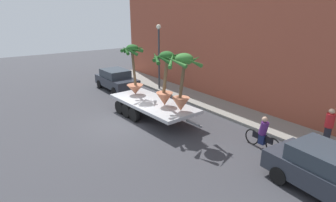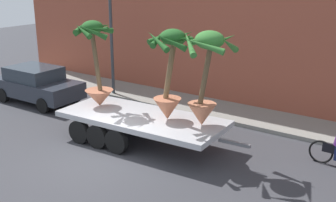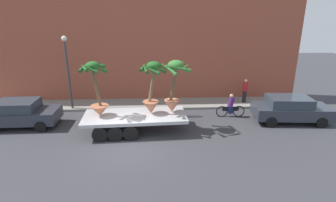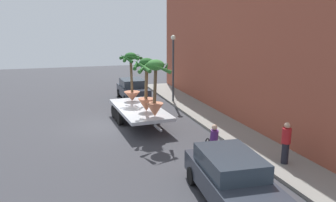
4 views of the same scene
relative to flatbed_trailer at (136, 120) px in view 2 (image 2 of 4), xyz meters
name	(u,v)px [view 2 (image 2 of 4)]	position (x,y,z in m)	size (l,w,h in m)	color
ground_plane	(103,159)	(0.04, -1.70, -0.76)	(60.00, 60.00, 0.00)	#38383D
sidewalk	(202,107)	(0.04, 4.40, -0.69)	(24.00, 2.20, 0.15)	gray
flatbed_trailer	(136,120)	(0.00, 0.00, 0.00)	(6.72, 2.67, 0.98)	#B7BABF
potted_palm_rear	(96,66)	(-1.72, 0.00, 1.67)	(1.51, 1.54, 3.02)	#B26647
potted_palm_middle	(206,76)	(2.45, 0.38, 1.81)	(1.70, 1.67, 2.97)	#C17251
potted_palm_front	(169,74)	(1.22, 0.23, 1.73)	(1.50, 1.55, 2.95)	#B26647
trailing_car	(37,84)	(-6.41, 1.01, 0.06)	(4.11, 2.01, 1.58)	#2D333D
street_lamp	(111,26)	(-4.27, 3.60, 2.47)	(0.36, 0.36, 4.83)	#383D42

